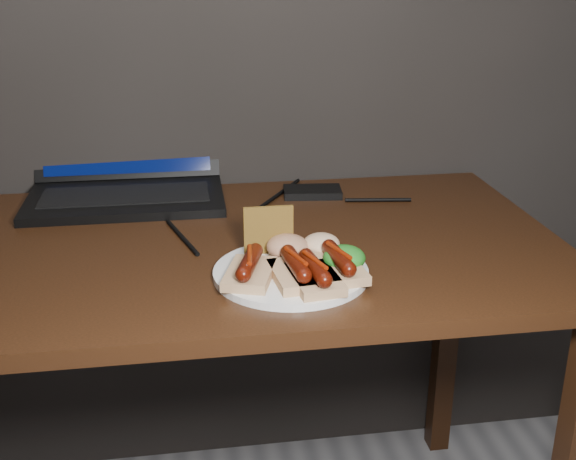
{
  "coord_description": "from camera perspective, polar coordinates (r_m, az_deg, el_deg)",
  "views": [
    {
      "loc": [
        0.01,
        0.15,
        1.25
      ],
      "look_at": [
        0.18,
        1.25,
        0.82
      ],
      "focal_mm": 45.0,
      "sensor_mm": 36.0,
      "label": 1
    }
  ],
  "objects": [
    {
      "name": "desk",
      "position": [
        1.36,
        -8.26,
        -4.59
      ],
      "size": [
        1.4,
        0.7,
        0.75
      ],
      "color": "#381C0E",
      "rests_on": "ground"
    },
    {
      "name": "laptop",
      "position": [
        1.6,
        -12.69,
        4.64
      ],
      "size": [
        0.41,
        0.32,
        0.25
      ],
      "color": "black",
      "rests_on": "desk"
    },
    {
      "name": "hard_drive",
      "position": [
        1.57,
        1.94,
        3.02
      ],
      "size": [
        0.13,
        0.08,
        0.02
      ],
      "primitive_type": "cube",
      "rotation": [
        0.0,
        0.0,
        -0.11
      ],
      "color": "black",
      "rests_on": "desk"
    },
    {
      "name": "desk_cables",
      "position": [
        1.44,
        -7.59,
        0.98
      ],
      "size": [
        0.94,
        0.4,
        0.01
      ],
      "color": "black",
      "rests_on": "desk"
    },
    {
      "name": "plate",
      "position": [
        1.19,
        0.22,
        -3.4
      ],
      "size": [
        0.29,
        0.29,
        0.01
      ],
      "primitive_type": "cylinder",
      "rotation": [
        0.0,
        0.0,
        0.16
      ],
      "color": "white",
      "rests_on": "desk"
    },
    {
      "name": "bread_sausage_left",
      "position": [
        1.15,
        -3.04,
        -3.07
      ],
      "size": [
        0.1,
        0.13,
        0.04
      ],
      "color": "#D6B27E",
      "rests_on": "plate"
    },
    {
      "name": "bread_sausage_center",
      "position": [
        1.14,
        0.61,
        -3.19
      ],
      "size": [
        0.08,
        0.12,
        0.04
      ],
      "color": "#D6B27E",
      "rests_on": "plate"
    },
    {
      "name": "bread_sausage_right",
      "position": [
        1.16,
        4.01,
        -2.71
      ],
      "size": [
        0.08,
        0.12,
        0.04
      ],
      "color": "#D6B27E",
      "rests_on": "plate"
    },
    {
      "name": "bread_sausage_extra",
      "position": [
        1.13,
        2.14,
        -3.51
      ],
      "size": [
        0.08,
        0.12,
        0.04
      ],
      "color": "#D6B27E",
      "rests_on": "plate"
    },
    {
      "name": "crispbread",
      "position": [
        1.23,
        -1.55,
        0.0
      ],
      "size": [
        0.09,
        0.01,
        0.08
      ],
      "primitive_type": "cube",
      "color": "olive",
      "rests_on": "plate"
    },
    {
      "name": "salad_greens",
      "position": [
        1.18,
        4.46,
        -2.21
      ],
      "size": [
        0.07,
        0.07,
        0.04
      ],
      "primitive_type": "ellipsoid",
      "color": "#105013",
      "rests_on": "plate"
    },
    {
      "name": "salsa_mound",
      "position": [
        1.22,
        -0.04,
        -1.31
      ],
      "size": [
        0.07,
        0.07,
        0.04
      ],
      "primitive_type": "ellipsoid",
      "color": "maroon",
      "rests_on": "plate"
    },
    {
      "name": "coleslaw_mound",
      "position": [
        1.24,
        2.65,
        -1.11
      ],
      "size": [
        0.06,
        0.06,
        0.04
      ],
      "primitive_type": "ellipsoid",
      "color": "beige",
      "rests_on": "plate"
    }
  ]
}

